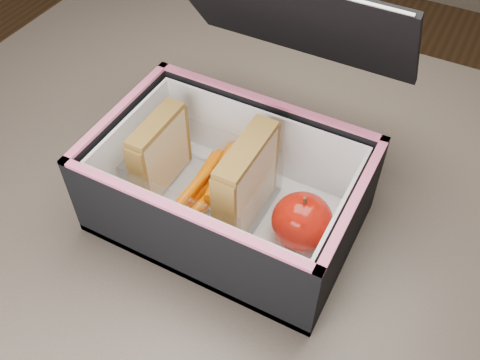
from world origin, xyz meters
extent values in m
cube|color=brown|center=(0.00, 0.00, 0.73)|extent=(1.20, 0.80, 0.03)
cube|color=#382D26|center=(-0.55, 0.35, 0.36)|extent=(0.05, 0.05, 0.72)
cube|color=black|center=(-0.07, 0.10, 0.94)|extent=(0.30, 0.12, 0.16)
cube|color=tan|center=(-0.17, -0.05, 0.81)|extent=(0.01, 0.09, 0.09)
cube|color=#D7605E|center=(-0.16, -0.05, 0.81)|extent=(0.01, 0.08, 0.09)
cube|color=tan|center=(-0.16, -0.05, 0.81)|extent=(0.01, 0.09, 0.09)
cube|color=brown|center=(-0.16, -0.05, 0.86)|extent=(0.02, 0.09, 0.01)
cube|color=tan|center=(-0.05, -0.05, 0.82)|extent=(0.01, 0.10, 0.11)
cube|color=#D7605E|center=(-0.05, -0.05, 0.82)|extent=(0.01, 0.10, 0.10)
cube|color=tan|center=(-0.04, -0.05, 0.82)|extent=(0.01, 0.10, 0.11)
cube|color=brown|center=(-0.05, -0.05, 0.88)|extent=(0.03, 0.10, 0.01)
cylinder|color=#FF6901|center=(-0.11, -0.08, 0.77)|extent=(0.03, 0.09, 0.01)
cylinder|color=#FF6901|center=(-0.09, -0.09, 0.78)|extent=(0.02, 0.09, 0.01)
cylinder|color=#FF6901|center=(-0.11, -0.08, 0.80)|extent=(0.02, 0.09, 0.01)
cylinder|color=#FF6901|center=(-0.09, -0.08, 0.77)|extent=(0.02, 0.09, 0.01)
cylinder|color=#FF6901|center=(-0.11, -0.04, 0.78)|extent=(0.02, 0.09, 0.01)
cylinder|color=#FF6901|center=(-0.09, -0.03, 0.80)|extent=(0.03, 0.09, 0.01)
cylinder|color=#FF6901|center=(-0.12, -0.05, 0.77)|extent=(0.03, 0.09, 0.01)
cylinder|color=#FF6901|center=(-0.12, -0.04, 0.78)|extent=(0.02, 0.09, 0.01)
cube|color=white|center=(0.02, -0.06, 0.77)|extent=(0.09, 0.09, 0.01)
ellipsoid|color=maroon|center=(0.03, -0.06, 0.80)|extent=(0.09, 0.09, 0.06)
cylinder|color=#492E1A|center=(0.03, -0.06, 0.84)|extent=(0.01, 0.01, 0.01)
camera|label=1|loc=(0.14, -0.41, 1.27)|focal=40.00mm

